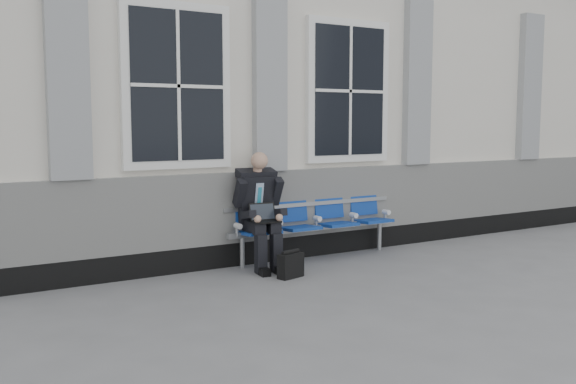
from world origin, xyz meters
TOP-DOWN VIEW (x-y plane):
  - ground at (0.00, 0.00)m, footprint 70.00×70.00m
  - station_building at (-0.02, 3.47)m, footprint 14.40×4.40m
  - bench at (-0.28, 1.32)m, footprint 2.60×0.47m
  - businessman at (-1.20, 1.19)m, footprint 0.62×0.83m
  - briefcase at (-1.12, 0.56)m, footprint 0.35×0.22m

SIDE VIEW (x-z plane):
  - ground at x=0.00m, z-range 0.00..0.00m
  - briefcase at x=-1.12m, z-range -0.01..0.32m
  - bench at x=-0.28m, z-range 0.10..1.01m
  - businessman at x=-1.20m, z-range 0.05..1.52m
  - station_building at x=-0.02m, z-range -0.02..4.47m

